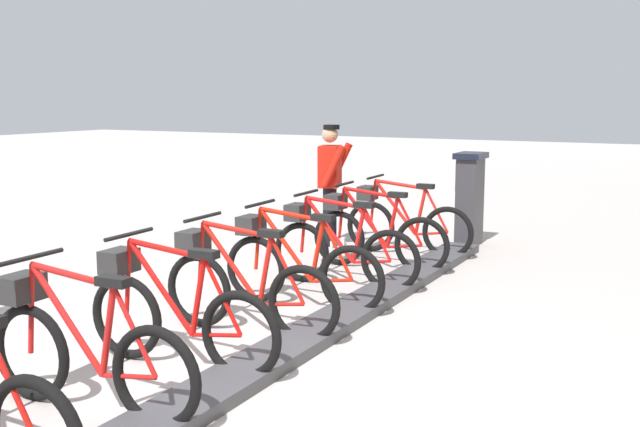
% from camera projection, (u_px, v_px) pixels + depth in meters
% --- Properties ---
extents(ground_plane, '(60.00, 60.00, 0.00)m').
position_uv_depth(ground_plane, '(258.00, 372.00, 5.71)').
color(ground_plane, '#BEB4AF').
extents(dock_rail_base, '(0.44, 10.20, 0.10)m').
position_uv_depth(dock_rail_base, '(258.00, 366.00, 5.70)').
color(dock_rail_base, '#47474C').
rests_on(dock_rail_base, ground).
extents(payment_kiosk, '(0.36, 0.52, 1.28)m').
position_uv_depth(payment_kiosk, '(470.00, 197.00, 10.45)').
color(payment_kiosk, '#38383D').
rests_on(payment_kiosk, ground).
extents(bike_docked_0, '(1.72, 0.54, 1.02)m').
position_uv_depth(bike_docked_0, '(403.00, 222.00, 9.86)').
color(bike_docked_0, black).
rests_on(bike_docked_0, ground).
extents(bike_docked_1, '(1.72, 0.54, 1.02)m').
position_uv_depth(bike_docked_1, '(374.00, 233.00, 9.04)').
color(bike_docked_1, black).
rests_on(bike_docked_1, ground).
extents(bike_docked_2, '(1.72, 0.54, 1.02)m').
position_uv_depth(bike_docked_2, '(339.00, 247.00, 8.22)').
color(bike_docked_2, black).
rests_on(bike_docked_2, ground).
extents(bike_docked_3, '(1.72, 0.54, 1.02)m').
position_uv_depth(bike_docked_3, '(296.00, 264.00, 7.40)').
color(bike_docked_3, black).
rests_on(bike_docked_3, ground).
extents(bike_docked_4, '(1.72, 0.54, 1.02)m').
position_uv_depth(bike_docked_4, '(242.00, 285.00, 6.57)').
color(bike_docked_4, black).
rests_on(bike_docked_4, ground).
extents(bike_docked_5, '(1.72, 0.54, 1.02)m').
position_uv_depth(bike_docked_5, '(173.00, 313.00, 5.75)').
color(bike_docked_5, black).
rests_on(bike_docked_5, ground).
extents(bike_docked_6, '(1.72, 0.54, 1.02)m').
position_uv_depth(bike_docked_6, '(81.00, 349.00, 4.93)').
color(bike_docked_6, black).
rests_on(bike_docked_6, ground).
extents(worker_near_rack, '(0.52, 0.69, 1.66)m').
position_uv_depth(worker_near_rack, '(331.00, 180.00, 10.34)').
color(worker_near_rack, white).
rests_on(worker_near_rack, ground).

